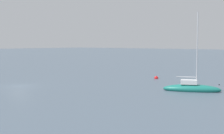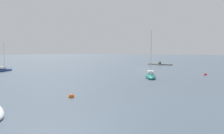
# 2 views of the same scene
# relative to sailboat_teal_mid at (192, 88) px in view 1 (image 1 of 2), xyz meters

# --- Properties ---
(ground_plane) EXTENTS (500.00, 500.00, 0.00)m
(ground_plane) POSITION_rel_sailboat_teal_mid_xyz_m (11.38, -20.40, -0.35)
(ground_plane) COLOR #475666
(sailboat_teal_mid) EXTENTS (4.95, 7.27, 10.17)m
(sailboat_teal_mid) POSITION_rel_sailboat_teal_mid_xyz_m (0.00, 0.00, 0.00)
(sailboat_teal_mid) COLOR #197266
(sailboat_teal_mid) RESTS_ON ground_plane
(mooring_buoy_mid) EXTENTS (0.67, 0.67, 0.67)m
(mooring_buoy_mid) POSITION_rel_sailboat_teal_mid_xyz_m (-8.96, -11.09, -0.24)
(mooring_buoy_mid) COLOR red
(mooring_buoy_mid) RESTS_ON ground_plane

